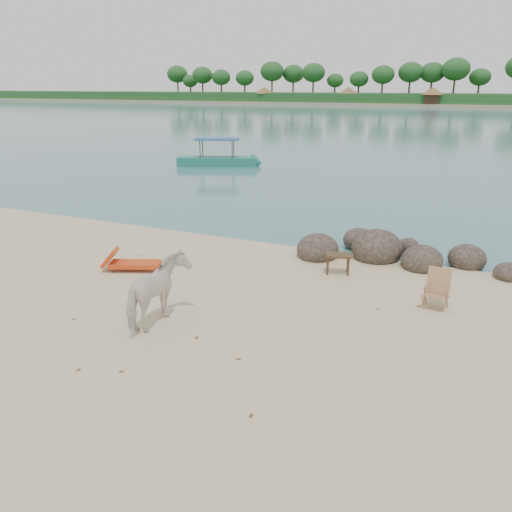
{
  "coord_description": "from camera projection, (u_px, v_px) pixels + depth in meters",
  "views": [
    {
      "loc": [
        5.35,
        -8.94,
        5.11
      ],
      "look_at": [
        0.43,
        2.0,
        1.0
      ],
      "focal_mm": 35.0,
      "sensor_mm": 36.0,
      "label": 1
    }
  ],
  "objects": [
    {
      "name": "cow",
      "position": [
        158.0,
        293.0,
        10.99
      ],
      "size": [
        0.94,
        1.87,
        1.54
      ],
      "primitive_type": "imported",
      "rotation": [
        0.0,
        0.0,
        3.21
      ],
      "color": "white",
      "rests_on": "ground"
    },
    {
      "name": "dead_leaves",
      "position": [
        189.0,
        304.0,
        12.32
      ],
      "size": [
        8.65,
        6.43,
        0.0
      ],
      "color": "brown",
      "rests_on": "ground"
    },
    {
      "name": "deck_chair",
      "position": [
        437.0,
        291.0,
        11.89
      ],
      "size": [
        0.67,
        0.72,
        0.93
      ],
      "primitive_type": null,
      "rotation": [
        0.0,
        0.0,
        -0.13
      ],
      "color": "#A77E53",
      "rests_on": "ground"
    },
    {
      "name": "boulders",
      "position": [
        386.0,
        252.0,
        15.39
      ],
      "size": [
        6.43,
        2.98,
        1.18
      ],
      "rotation": [
        0.0,
        0.0,
        -0.05
      ],
      "color": "#2C251D",
      "rests_on": "ground"
    },
    {
      "name": "boat_near",
      "position": [
        217.0,
        143.0,
        33.3
      ],
      "size": [
        6.06,
        3.43,
        2.91
      ],
      "primitive_type": null,
      "rotation": [
        0.0,
        0.0,
        0.37
      ],
      "color": "#217766",
      "rests_on": "water"
    },
    {
      "name": "far_shore",
      "position": [
        472.0,
        102.0,
        158.09
      ],
      "size": [
        420.0,
        90.0,
        1.4
      ],
      "primitive_type": "cube",
      "color": "tan",
      "rests_on": "ground"
    },
    {
      "name": "side_table",
      "position": [
        338.0,
        265.0,
        14.15
      ],
      "size": [
        0.81,
        0.64,
        0.57
      ],
      "primitive_type": null,
      "rotation": [
        0.0,
        0.0,
        0.3
      ],
      "color": "#382A16",
      "rests_on": "ground"
    },
    {
      "name": "lounge_chair",
      "position": [
        135.0,
        262.0,
        14.41
      ],
      "size": [
        1.89,
        1.27,
        0.54
      ],
      "primitive_type": null,
      "rotation": [
        0.0,
        0.0,
        0.39
      ],
      "color": "#C03F16",
      "rests_on": "ground"
    },
    {
      "name": "far_scenery",
      "position": [
        469.0,
        93.0,
        128.34
      ],
      "size": [
        420.0,
        18.0,
        9.5
      ],
      "color": "#1E4C1E",
      "rests_on": "ground"
    },
    {
      "name": "water",
      "position": [
        456.0,
        115.0,
        89.08
      ],
      "size": [
        400.0,
        400.0,
        0.0
      ],
      "primitive_type": "plane",
      "color": "#346867",
      "rests_on": "ground"
    }
  ]
}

